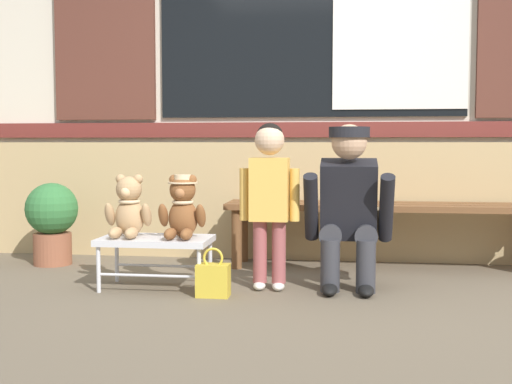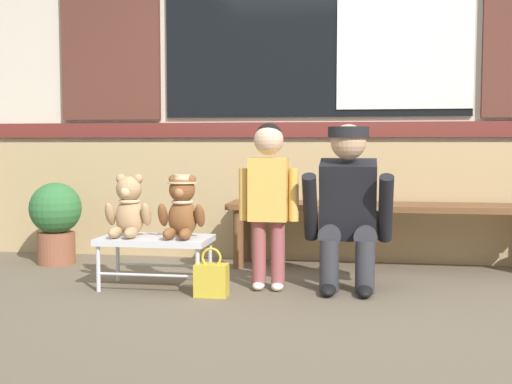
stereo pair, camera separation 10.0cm
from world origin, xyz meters
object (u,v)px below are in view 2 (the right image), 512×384
adult_crouching (350,207)px  small_display_bench (155,243)px  teddy_bear_plain (129,208)px  child_standing (269,187)px  wooden_bench_long (385,214)px  teddy_bear_with_hat (182,208)px  potted_plant (56,218)px  handbag_on_ground (211,279)px

adult_crouching → small_display_bench: bearing=-173.2°
teddy_bear_plain → child_standing: bearing=4.3°
teddy_bear_plain → adult_crouching: size_ratio=0.38×
wooden_bench_long → teddy_bear_with_hat: 1.43m
teddy_bear_plain → teddy_bear_with_hat: size_ratio=1.00×
wooden_bench_long → adult_crouching: bearing=-107.8°
adult_crouching → potted_plant: size_ratio=1.67×
child_standing → potted_plant: size_ratio=1.68×
teddy_bear_plain → potted_plant: bearing=140.3°
wooden_bench_long → teddy_bear_plain: (-1.49, -0.81, 0.09)m
teddy_bear_plain → teddy_bear_with_hat: bearing=0.1°
teddy_bear_plain → child_standing: size_ratio=0.38×
wooden_bench_long → adult_crouching: adult_crouching is taller
child_standing → potted_plant: 1.71m
teddy_bear_plain → adult_crouching: adult_crouching is taller
small_display_bench → teddy_bear_plain: size_ratio=1.76×
potted_plant → wooden_bench_long: bearing=4.3°
teddy_bear_with_hat → adult_crouching: adult_crouching is taller
wooden_bench_long → potted_plant: potted_plant is taller
wooden_bench_long → adult_crouching: size_ratio=2.21×
wooden_bench_long → teddy_bear_with_hat: (-1.17, -0.81, 0.10)m
handbag_on_ground → teddy_bear_plain: bearing=163.4°
teddy_bear_with_hat → child_standing: 0.51m
small_display_bench → adult_crouching: bearing=6.8°
wooden_bench_long → child_standing: bearing=-132.1°
small_display_bench → handbag_on_ground: small_display_bench is taller
potted_plant → child_standing: bearing=-20.0°
small_display_bench → teddy_bear_with_hat: 0.26m
wooden_bench_long → child_standing: child_standing is taller
small_display_bench → wooden_bench_long: bearing=31.3°
teddy_bear_plain → adult_crouching: 1.28m
child_standing → adult_crouching: size_ratio=1.01×
adult_crouching → potted_plant: bearing=166.0°
teddy_bear_with_hat → potted_plant: (-1.09, 0.64, -0.15)m
wooden_bench_long → handbag_on_ground: size_ratio=7.72×
potted_plant → handbag_on_ground: bearing=-31.5°
teddy_bear_plain → adult_crouching: bearing=5.9°
teddy_bear_plain → teddy_bear_with_hat: same height
wooden_bench_long → small_display_bench: size_ratio=3.28×
child_standing → handbag_on_ground: bearing=-142.3°
teddy_bear_with_hat → adult_crouching: bearing=7.8°
teddy_bear_with_hat → handbag_on_ground: size_ratio=1.34×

